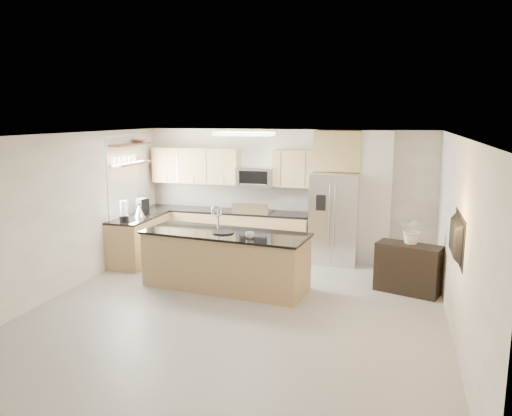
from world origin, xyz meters
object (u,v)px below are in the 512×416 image
(bowl, at_px, (139,140))
(television, at_px, (452,238))
(refrigerator, at_px, (334,218))
(cup, at_px, (250,235))
(platter, at_px, (223,232))
(coffee_maker, at_px, (143,207))
(range, at_px, (254,233))
(credenza, at_px, (408,269))
(kettle, at_px, (139,211))
(flower_vase, at_px, (413,223))
(blender, at_px, (124,213))
(island, at_px, (226,260))
(microwave, at_px, (256,177))

(bowl, bearing_deg, television, -23.59)
(refrigerator, relative_size, cup, 13.45)
(platter, xyz_separation_m, coffee_maker, (-2.16, 1.27, 0.10))
(range, relative_size, platter, 3.09)
(refrigerator, xyz_separation_m, cup, (-1.05, -2.31, 0.12))
(bowl, bearing_deg, credenza, -9.42)
(refrigerator, relative_size, coffee_maker, 5.61)
(credenza, xyz_separation_m, cup, (-2.45, -0.87, 0.60))
(kettle, bearing_deg, flower_vase, -3.50)
(bowl, bearing_deg, kettle, -65.89)
(range, bearing_deg, coffee_maker, -158.08)
(platter, height_order, coffee_maker, coffee_maker)
(refrigerator, xyz_separation_m, platter, (-1.59, -2.07, 0.08))
(kettle, bearing_deg, bowl, 114.11)
(platter, relative_size, blender, 0.93)
(blender, height_order, kettle, blender)
(bowl, bearing_deg, island, -31.93)
(island, bearing_deg, bowl, 153.95)
(coffee_maker, bearing_deg, cup, -29.26)
(microwave, relative_size, refrigerator, 0.43)
(microwave, height_order, refrigerator, microwave)
(coffee_maker, bearing_deg, refrigerator, 11.98)
(bowl, bearing_deg, refrigerator, 8.14)
(cup, bearing_deg, credenza, 19.58)
(range, height_order, refrigerator, refrigerator)
(refrigerator, height_order, flower_vase, refrigerator)
(refrigerator, relative_size, credenza, 1.75)
(credenza, bearing_deg, television, -56.05)
(island, xyz_separation_m, blender, (-2.17, 0.47, 0.61))
(credenza, xyz_separation_m, coffee_maker, (-5.15, 0.64, 0.66))
(range, height_order, kettle, kettle)
(platter, relative_size, flower_vase, 0.53)
(kettle, bearing_deg, platter, -25.69)
(cup, bearing_deg, microwave, 103.72)
(cup, relative_size, coffee_maker, 0.42)
(blender, bearing_deg, coffee_maker, 91.52)
(refrigerator, height_order, bowl, bowl)
(refrigerator, bearing_deg, blender, -157.45)
(range, xyz_separation_m, credenza, (3.05, -1.49, -0.06))
(blender, relative_size, kettle, 1.47)
(microwave, distance_m, kettle, 2.44)
(range, bearing_deg, blender, -142.41)
(microwave, xyz_separation_m, refrigerator, (1.66, -0.17, -0.74))
(kettle, distance_m, flower_vase, 5.13)
(coffee_maker, relative_size, bowl, 0.87)
(coffee_maker, bearing_deg, bowl, 123.16)
(credenza, bearing_deg, kettle, -165.92)
(flower_vase, bearing_deg, bowl, 171.32)
(blender, xyz_separation_m, bowl, (-0.18, 0.99, 1.29))
(refrigerator, xyz_separation_m, flower_vase, (1.44, -1.38, 0.28))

